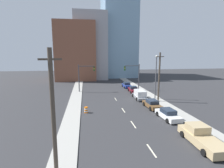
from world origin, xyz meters
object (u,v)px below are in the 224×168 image
street_lamp (156,74)px  traffic_signal_right (135,74)px  utility_pole_left_near (53,113)px  sedan_maroon (133,89)px  traffic_signal_left (83,75)px  utility_pole_right_mid (159,77)px  sedan_blue (127,85)px  pickup_truck_tan (201,137)px  sedan_brown (152,104)px  sedan_white (168,114)px  box_truck_gray (140,95)px  traffic_barrel (86,110)px

street_lamp → traffic_signal_right: bearing=100.2°
utility_pole_left_near → sedan_maroon: bearing=63.7°
traffic_signal_left → utility_pole_right_mid: bearing=-38.1°
utility_pole_right_mid → sedan_blue: utility_pole_right_mid is taller
pickup_truck_tan → sedan_blue: (-0.17, 32.01, -0.07)m
utility_pole_left_near → sedan_brown: size_ratio=2.02×
traffic_signal_left → sedan_brown: (11.84, -15.10, -3.69)m
traffic_signal_left → utility_pole_right_mid: utility_pole_right_mid is taller
traffic_signal_left → utility_pole_left_near: bearing=-93.5°
sedan_blue → street_lamp: bearing=-79.8°
sedan_white → sedan_maroon: bearing=86.8°
utility_pole_right_mid → box_truck_gray: bearing=136.6°
traffic_signal_right → pickup_truck_tan: traffic_signal_right is taller
street_lamp → traffic_signal_left: bearing=147.6°
street_lamp → sedan_blue: 14.60m
traffic_barrel → pickup_truck_tan: bearing=-45.2°
utility_pole_right_mid → utility_pole_left_near: bearing=-130.9°
traffic_barrel → traffic_signal_left: bearing=91.7°
traffic_signal_right → street_lamp: 9.54m
street_lamp → pickup_truck_tan: (-2.61, -18.41, -4.44)m
sedan_maroon → sedan_blue: bearing=93.3°
utility_pole_right_mid → sedan_white: 10.30m
traffic_signal_left → pickup_truck_tan: bearing=-66.4°
sedan_maroon → sedan_blue: size_ratio=0.94×
pickup_truck_tan → sedan_white: pickup_truck_tan is taller
utility_pole_right_mid → sedan_white: utility_pole_right_mid is taller
utility_pole_left_near → sedan_blue: (13.84, 34.58, -4.25)m
sedan_white → sedan_brown: size_ratio=1.03×
street_lamp → sedan_maroon: bearing=109.4°
traffic_barrel → sedan_maroon: (11.67, 14.04, 0.17)m
traffic_signal_left → traffic_barrel: 16.50m
sedan_brown → sedan_maroon: 13.11m
sedan_maroon → sedan_blue: sedan_blue is taller
sedan_white → box_truck_gray: size_ratio=0.85×
street_lamp → traffic_barrel: bearing=-154.9°
sedan_brown → sedan_blue: size_ratio=1.01×
traffic_barrel → sedan_brown: size_ratio=0.20×
street_lamp → box_truck_gray: bearing=167.8°
utility_pole_left_near → utility_pole_right_mid: 25.06m
utility_pole_left_near → traffic_barrel: size_ratio=10.10×
street_lamp → box_truck_gray: 5.33m
utility_pole_left_near → box_truck_gray: size_ratio=1.67×
utility_pole_left_near → pickup_truck_tan: size_ratio=1.55×
traffic_signal_left → utility_pole_left_near: utility_pole_left_near is taller
traffic_signal_left → sedan_blue: (11.96, 4.25, -3.67)m
box_truck_gray → sedan_brown: bearing=-86.2°
traffic_barrel → box_truck_gray: (11.19, 7.35, 0.40)m
traffic_signal_left → pickup_truck_tan: (12.13, -27.76, -3.60)m
utility_pole_right_mid → street_lamp: (0.20, 2.05, 0.28)m
sedan_white → traffic_barrel: bearing=156.0°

